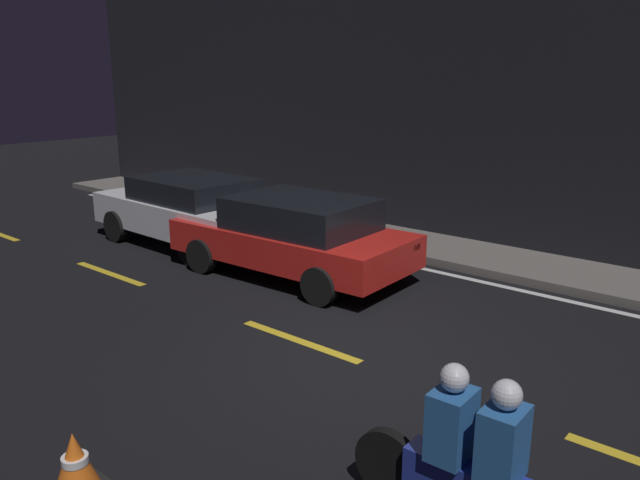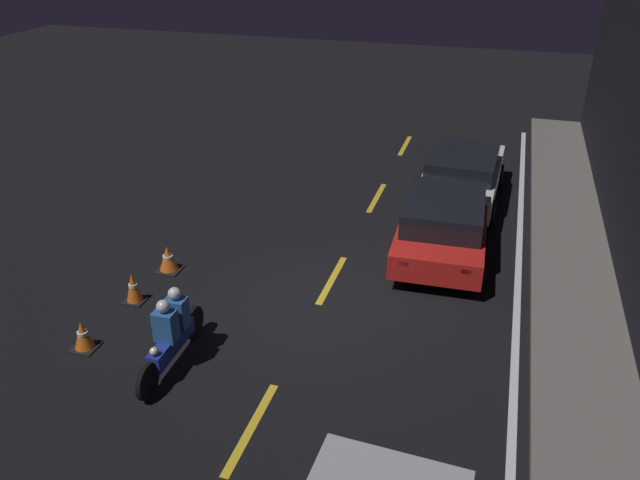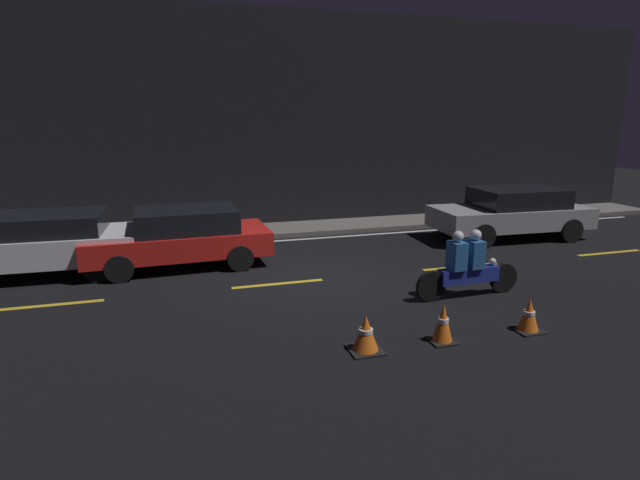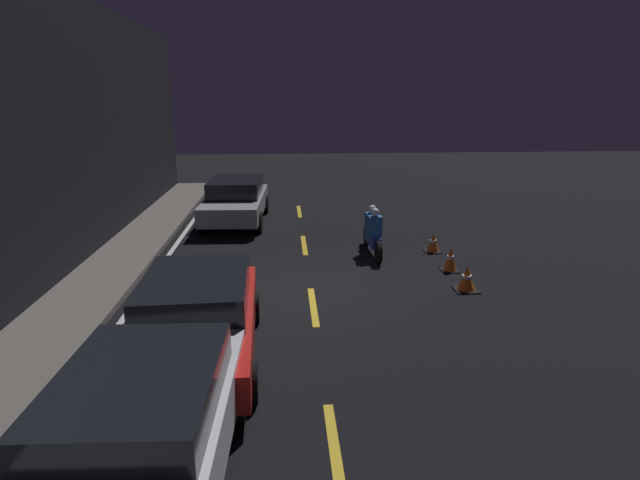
{
  "view_description": "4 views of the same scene",
  "coord_description": "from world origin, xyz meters",
  "px_view_note": "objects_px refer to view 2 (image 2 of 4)",
  "views": [
    {
      "loc": [
        4.09,
        -5.69,
        3.43
      ],
      "look_at": [
        -1.09,
        0.53,
        1.26
      ],
      "focal_mm": 35.0,
      "sensor_mm": 36.0,
      "label": 1
    },
    {
      "loc": [
        9.94,
        3.04,
        6.94
      ],
      "look_at": [
        -0.74,
        -0.19,
        1.06
      ],
      "focal_mm": 35.0,
      "sensor_mm": 36.0,
      "label": 2
    },
    {
      "loc": [
        -3.04,
        -10.1,
        3.5
      ],
      "look_at": [
        -0.21,
        -0.54,
        1.05
      ],
      "focal_mm": 28.0,
      "sensor_mm": 36.0,
      "label": 3
    },
    {
      "loc": [
        -10.67,
        0.57,
        4.25
      ],
      "look_at": [
        0.89,
        -0.28,
        0.9
      ],
      "focal_mm": 28.0,
      "sensor_mm": 36.0,
      "label": 4
    }
  ],
  "objects_px": {
    "sedan_white": "(462,174)",
    "traffic_cone_far": "(83,335)",
    "traffic_cone_near": "(168,259)",
    "motorcycle": "(172,332)",
    "traffic_cone_mid": "(133,288)",
    "taxi_red": "(443,223)"
  },
  "relations": [
    {
      "from": "motorcycle",
      "to": "traffic_cone_far",
      "type": "relative_size",
      "value": 4.05
    },
    {
      "from": "sedan_white",
      "to": "traffic_cone_far",
      "type": "bearing_deg",
      "value": 147.7
    },
    {
      "from": "traffic_cone_far",
      "to": "sedan_white",
      "type": "bearing_deg",
      "value": 145.68
    },
    {
      "from": "sedan_white",
      "to": "motorcycle",
      "type": "distance_m",
      "value": 9.3
    },
    {
      "from": "traffic_cone_mid",
      "to": "traffic_cone_far",
      "type": "xyz_separation_m",
      "value": [
        1.6,
        -0.04,
        -0.04
      ]
    },
    {
      "from": "traffic_cone_near",
      "to": "traffic_cone_mid",
      "type": "height_order",
      "value": "traffic_cone_mid"
    },
    {
      "from": "traffic_cone_near",
      "to": "traffic_cone_mid",
      "type": "distance_m",
      "value": 1.3
    },
    {
      "from": "traffic_cone_near",
      "to": "traffic_cone_far",
      "type": "bearing_deg",
      "value": -1.69
    },
    {
      "from": "taxi_red",
      "to": "motorcycle",
      "type": "distance_m",
      "value": 6.64
    },
    {
      "from": "traffic_cone_near",
      "to": "traffic_cone_mid",
      "type": "bearing_deg",
      "value": -2.16
    },
    {
      "from": "sedan_white",
      "to": "traffic_cone_mid",
      "type": "xyz_separation_m",
      "value": [
        6.88,
        -5.76,
        -0.45
      ]
    },
    {
      "from": "taxi_red",
      "to": "traffic_cone_far",
      "type": "relative_size",
      "value": 7.65
    },
    {
      "from": "sedan_white",
      "to": "traffic_cone_near",
      "type": "bearing_deg",
      "value": 136.4
    },
    {
      "from": "taxi_red",
      "to": "traffic_cone_mid",
      "type": "relative_size",
      "value": 6.72
    },
    {
      "from": "taxi_red",
      "to": "motorcycle",
      "type": "bearing_deg",
      "value": 141.84
    },
    {
      "from": "sedan_white",
      "to": "traffic_cone_near",
      "type": "xyz_separation_m",
      "value": [
        5.58,
        -5.71,
        -0.48
      ]
    },
    {
      "from": "traffic_cone_near",
      "to": "taxi_red",
      "type": "bearing_deg",
      "value": 114.75
    },
    {
      "from": "sedan_white",
      "to": "traffic_cone_far",
      "type": "relative_size",
      "value": 7.56
    },
    {
      "from": "sedan_white",
      "to": "traffic_cone_far",
      "type": "height_order",
      "value": "sedan_white"
    },
    {
      "from": "motorcycle",
      "to": "traffic_cone_near",
      "type": "relative_size",
      "value": 3.95
    },
    {
      "from": "sedan_white",
      "to": "taxi_red",
      "type": "height_order",
      "value": "sedan_white"
    },
    {
      "from": "traffic_cone_near",
      "to": "traffic_cone_far",
      "type": "height_order",
      "value": "traffic_cone_near"
    }
  ]
}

